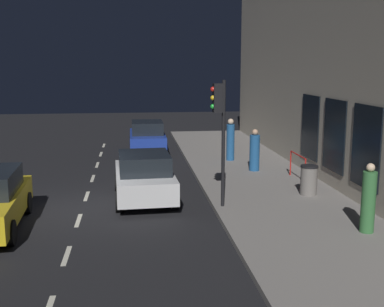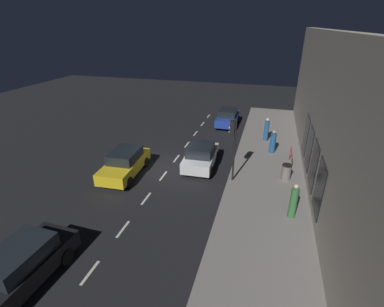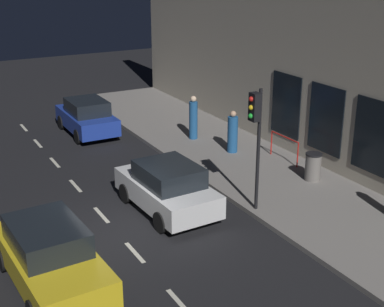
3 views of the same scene
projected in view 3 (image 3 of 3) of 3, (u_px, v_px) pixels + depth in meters
ground_plane at (121, 237)px, 15.67m from camera, size 60.00×60.00×0.00m
sidewalk at (294, 191)px, 18.48m from camera, size 4.50×32.00×0.15m
building_facade at (362, 63)px, 18.24m from camera, size 0.65×32.00×8.37m
lane_centre_line at (135, 252)px, 14.84m from camera, size 0.12×27.20×0.01m
traffic_light at (256, 123)px, 16.07m from camera, size 0.45×0.32×3.81m
parked_car_0 at (87, 117)px, 24.42m from camera, size 1.85×3.88×1.58m
parked_car_1 at (167, 187)px, 17.02m from camera, size 2.04×3.93×1.58m
parked_car_2 at (50, 256)px, 13.16m from camera, size 2.05×4.35×1.58m
pedestrian_1 at (233, 133)px, 21.72m from camera, size 0.42×0.42×1.69m
pedestrian_2 at (193, 119)px, 23.28m from camera, size 0.50×0.50×1.87m
trash_bin at (313, 167)px, 19.08m from camera, size 0.57×0.57×0.99m
red_railing at (284, 143)px, 20.82m from camera, size 0.05×1.66×0.97m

